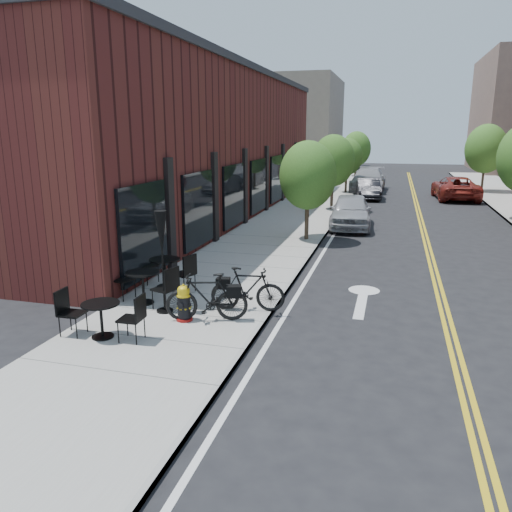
% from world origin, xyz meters
% --- Properties ---
extents(ground, '(120.00, 120.00, 0.00)m').
position_xyz_m(ground, '(0.00, 0.00, 0.00)').
color(ground, black).
rests_on(ground, ground).
extents(sidewalk_near, '(4.00, 70.00, 0.12)m').
position_xyz_m(sidewalk_near, '(-2.00, 10.00, 0.06)').
color(sidewalk_near, '#9E9B93').
rests_on(sidewalk_near, ground).
extents(building_near, '(5.00, 28.00, 7.00)m').
position_xyz_m(building_near, '(-6.50, 14.00, 3.50)').
color(building_near, '#4B1A18').
rests_on(building_near, ground).
extents(bg_building_left, '(8.00, 14.00, 10.00)m').
position_xyz_m(bg_building_left, '(-8.00, 48.00, 5.00)').
color(bg_building_left, '#726656').
rests_on(bg_building_left, ground).
extents(tree_near_a, '(2.20, 2.20, 3.81)m').
position_xyz_m(tree_near_a, '(-0.60, 9.00, 2.60)').
color(tree_near_a, '#382B1E').
rests_on(tree_near_a, sidewalk_near).
extents(tree_near_b, '(2.30, 2.30, 3.98)m').
position_xyz_m(tree_near_b, '(-0.60, 17.00, 2.71)').
color(tree_near_b, '#382B1E').
rests_on(tree_near_b, sidewalk_near).
extents(tree_near_c, '(2.10, 2.10, 3.67)m').
position_xyz_m(tree_near_c, '(-0.60, 25.00, 2.53)').
color(tree_near_c, '#382B1E').
rests_on(tree_near_c, sidewalk_near).
extents(tree_near_d, '(2.40, 2.40, 4.11)m').
position_xyz_m(tree_near_d, '(-0.60, 33.00, 2.79)').
color(tree_near_d, '#382B1E').
rests_on(tree_near_d, sidewalk_near).
extents(tree_far_c, '(2.80, 2.80, 4.62)m').
position_xyz_m(tree_far_c, '(8.60, 28.00, 3.06)').
color(tree_far_c, '#382B1E').
rests_on(tree_far_c, sidewalk_far).
extents(fire_hydrant, '(0.42, 0.42, 0.85)m').
position_xyz_m(fire_hydrant, '(-1.76, -0.38, 0.52)').
color(fire_hydrant, maroon).
rests_on(fire_hydrant, sidewalk_near).
extents(bicycle_left, '(1.91, 1.03, 1.11)m').
position_xyz_m(bicycle_left, '(-1.26, -0.27, 0.67)').
color(bicycle_left, black).
rests_on(bicycle_left, sidewalk_near).
extents(bicycle_right, '(1.82, 0.75, 1.06)m').
position_xyz_m(bicycle_right, '(-0.56, 0.60, 0.65)').
color(bicycle_right, black).
rests_on(bicycle_right, sidewalk_near).
extents(bistro_set_a, '(1.99, 1.05, 1.05)m').
position_xyz_m(bistro_set_a, '(-3.19, 0.41, 0.65)').
color(bistro_set_a, black).
rests_on(bistro_set_a, sidewalk_near).
extents(bistro_set_b, '(1.80, 0.80, 0.97)m').
position_xyz_m(bistro_set_b, '(-3.02, -1.72, 0.61)').
color(bistro_set_b, black).
rests_on(bistro_set_b, sidewalk_near).
extents(bistro_set_c, '(1.95, 1.14, 1.03)m').
position_xyz_m(bistro_set_c, '(-3.25, 1.77, 0.64)').
color(bistro_set_c, black).
rests_on(bistro_set_c, sidewalk_near).
extents(patio_umbrella, '(0.39, 0.39, 2.41)m').
position_xyz_m(patio_umbrella, '(-2.43, 0.01, 1.85)').
color(patio_umbrella, black).
rests_on(patio_umbrella, sidewalk_near).
extents(parked_car_a, '(2.06, 4.53, 1.51)m').
position_xyz_m(parked_car_a, '(0.80, 12.50, 0.75)').
color(parked_car_a, '#A0A2A8').
rests_on(parked_car_a, ground).
extents(parked_car_b, '(1.85, 4.11, 1.31)m').
position_xyz_m(parked_car_b, '(1.05, 22.77, 0.65)').
color(parked_car_b, black).
rests_on(parked_car_b, ground).
extents(parked_car_c, '(2.45, 5.75, 1.65)m').
position_xyz_m(parked_car_c, '(0.80, 27.02, 0.83)').
color(parked_car_c, '#9F9FA3').
rests_on(parked_car_c, ground).
extents(parked_car_far, '(2.78, 5.42, 1.46)m').
position_xyz_m(parked_car_far, '(6.40, 23.90, 0.73)').
color(parked_car_far, maroon).
rests_on(parked_car_far, ground).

